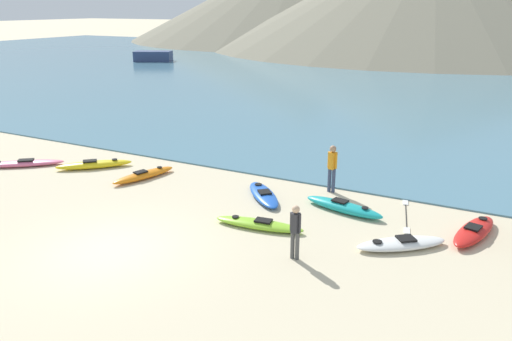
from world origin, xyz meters
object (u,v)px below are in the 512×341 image
Objects in this scene: kayak_on_sand_6 at (259,224)px; kayak_on_sand_7 at (94,165)px; kayak_on_sand_0 at (343,207)px; moored_boat_0 at (153,56)px; person_near_foreground at (295,229)px; loose_paddle at (406,216)px; kayak_on_sand_4 at (474,231)px; kayak_on_sand_3 at (144,175)px; kayak_on_sand_2 at (264,195)px; person_near_waterline at (332,166)px; kayak_on_sand_1 at (401,244)px; kayak_on_sand_5 at (22,163)px.

kayak_on_sand_7 reaches higher than kayak_on_sand_6.
moored_boat_0 is (-35.21, 34.26, 0.49)m from kayak_on_sand_0.
person_near_foreground reaches higher than kayak_on_sand_7.
loose_paddle is (1.93, 0.58, -0.15)m from kayak_on_sand_0.
kayak_on_sand_4 reaches higher than kayak_on_sand_7.
person_near_foreground is at bearing -22.69° from kayak_on_sand_3.
kayak_on_sand_3 is at bearing -176.95° from kayak_on_sand_0.
loose_paddle is (3.83, 3.00, -0.11)m from kayak_on_sand_6.
person_near_waterline is (1.92, 1.69, 0.88)m from kayak_on_sand_2.
kayak_on_sand_0 reaches higher than kayak_on_sand_6.
kayak_on_sand_0 reaches higher than kayak_on_sand_1.
kayak_on_sand_0 is at bearing 2.31° from kayak_on_sand_2.
kayak_on_sand_4 reaches higher than kayak_on_sand_6.
kayak_on_sand_3 is at bearing -164.14° from person_near_waterline.
kayak_on_sand_3 is 6.46m from kayak_on_sand_6.
kayak_on_sand_0 is 1.02× the size of kayak_on_sand_3.
kayak_on_sand_2 is at bearing -171.83° from loose_paddle.
kayak_on_sand_6 is 1.05× the size of loose_paddle.
kayak_on_sand_5 is at bearing -172.16° from loose_paddle.
kayak_on_sand_6 is (11.76, -0.86, 0.00)m from kayak_on_sand_5.
kayak_on_sand_4 is at bearing 41.84° from person_near_foreground.
moored_boat_0 reaches higher than kayak_on_sand_2.
kayak_on_sand_7 is at bearing -54.75° from moored_boat_0.
person_near_foreground is 0.88× the size of person_near_waterline.
person_near_waterline is 47.33m from moored_boat_0.
moored_boat_0 reaches higher than kayak_on_sand_6.
kayak_on_sand_7 is at bearing -178.69° from kayak_on_sand_4.
kayak_on_sand_5 reaches higher than loose_paddle.
kayak_on_sand_4 is 5.30m from person_near_waterline.
moored_boat_0 reaches higher than kayak_on_sand_7.
kayak_on_sand_7 is at bearing 166.75° from kayak_on_sand_6.
kayak_on_sand_7 is (-10.76, -0.34, -0.01)m from kayak_on_sand_0.
kayak_on_sand_6 is at bearing -13.25° from kayak_on_sand_7.
kayak_on_sand_2 is at bearing -138.56° from person_near_waterline.
kayak_on_sand_1 is 0.88× the size of kayak_on_sand_6.
kayak_on_sand_5 is 0.63× the size of moored_boat_0.
kayak_on_sand_3 is 8.58m from person_near_foreground.
kayak_on_sand_2 is 4.88m from loose_paddle.
kayak_on_sand_7 is 10.00m from person_near_waterline.
kayak_on_sand_2 reaches higher than kayak_on_sand_5.
kayak_on_sand_7 is at bearing -178.37° from kayak_on_sand_2.
person_near_foreground is at bearing -52.69° from kayak_on_sand_2.
kayak_on_sand_0 is 1.00× the size of kayak_on_sand_6.
loose_paddle is at bearing 38.12° from kayak_on_sand_6.
kayak_on_sand_3 is 44.07m from moored_boat_0.
moored_boat_0 is (-32.32, 34.38, 0.53)m from kayak_on_sand_2.
kayak_on_sand_5 is 13.09m from person_near_waterline.
kayak_on_sand_6 is at bearing -141.88° from loose_paddle.
kayak_on_sand_1 is 10.38m from kayak_on_sand_3.
moored_boat_0 reaches higher than kayak_on_sand_1.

